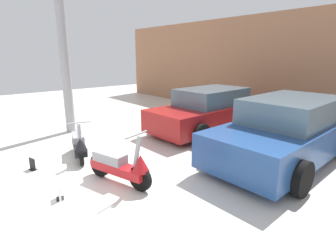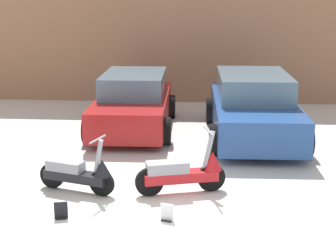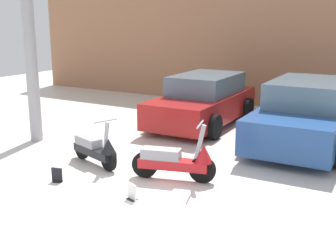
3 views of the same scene
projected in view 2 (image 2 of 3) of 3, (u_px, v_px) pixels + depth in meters
ground_plane at (150, 216)px, 7.74m from camera, size 28.00×28.00×0.00m
wall_back at (179, 37)px, 15.22m from camera, size 19.60×0.12×3.93m
scooter_front_left at (79, 173)px, 8.59m from camera, size 1.36×0.67×0.98m
scooter_front_right at (185, 171)px, 8.55m from camera, size 1.50×0.71×1.07m
car_rear_left at (134, 103)px, 12.50m from camera, size 2.00×4.02×1.35m
car_rear_center at (253, 107)px, 11.78m from camera, size 2.16×4.33×1.46m
placard_near_left_scooter at (61, 211)px, 7.64m from camera, size 0.20×0.15×0.26m
placard_near_right_scooter at (167, 213)px, 7.58m from camera, size 0.20×0.16×0.26m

